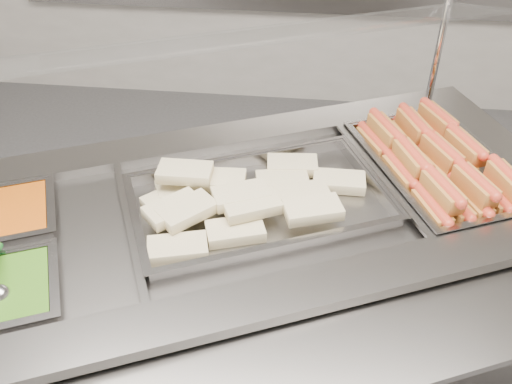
# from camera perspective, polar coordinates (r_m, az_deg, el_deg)

# --- Properties ---
(steam_counter) EXTENTS (1.99, 1.47, 0.87)m
(steam_counter) POSITION_cam_1_polar(r_m,az_deg,el_deg) (1.82, -1.48, -11.69)
(steam_counter) COLOR slate
(steam_counter) RESTS_ON ground
(tray_rail) EXTENTS (1.69, 1.00, 0.05)m
(tray_rail) POSITION_cam_1_polar(r_m,az_deg,el_deg) (1.23, 4.92, -16.70)
(tray_rail) COLOR gray
(tray_rail) RESTS_ON steam_counter
(sneeze_guard) EXTENTS (1.57, 0.91, 0.43)m
(sneeze_guard) POSITION_cam_1_polar(r_m,az_deg,el_deg) (1.51, -4.28, 14.41)
(sneeze_guard) COLOR #BABABF
(sneeze_guard) RESTS_ON steam_counter
(pan_hotdogs) EXTENTS (0.52, 0.62, 0.10)m
(pan_hotdogs) POSITION_cam_1_polar(r_m,az_deg,el_deg) (1.77, 17.50, 1.72)
(pan_hotdogs) COLOR gray
(pan_hotdogs) RESTS_ON steam_counter
(pan_wraps) EXTENTS (0.76, 0.62, 0.07)m
(pan_wraps) POSITION_cam_1_polar(r_m,az_deg,el_deg) (1.55, 0.34, -1.32)
(pan_wraps) COLOR gray
(pan_wraps) RESTS_ON steam_counter
(hotdogs_in_buns) EXTENTS (0.46, 0.56, 0.11)m
(hotdogs_in_buns) POSITION_cam_1_polar(r_m,az_deg,el_deg) (1.73, 17.65, 2.86)
(hotdogs_in_buns) COLOR #AC6B24
(hotdogs_in_buns) RESTS_ON pan_hotdogs
(tortilla_wraps) EXTENTS (0.61, 0.48, 0.09)m
(tortilla_wraps) POSITION_cam_1_polar(r_m,az_deg,el_deg) (1.52, -1.82, -0.54)
(tortilla_wraps) COLOR beige
(tortilla_wraps) RESTS_ON pan_wraps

